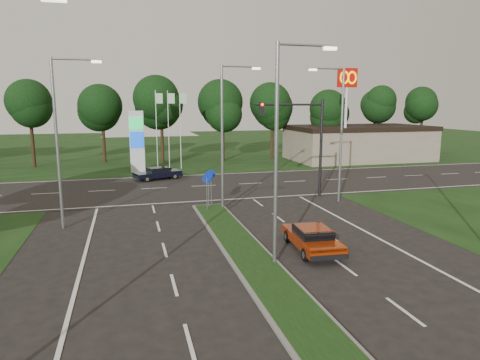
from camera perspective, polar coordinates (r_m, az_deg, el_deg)
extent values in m
plane|color=black|center=(13.04, 10.43, -20.66)|extent=(160.00, 160.00, 0.00)
cube|color=black|center=(65.60, -10.46, 4.11)|extent=(160.00, 50.00, 0.02)
cube|color=black|center=(35.07, -6.45, -0.88)|extent=(160.00, 12.00, 0.02)
cube|color=slate|center=(16.31, 4.29, -13.71)|extent=(2.00, 26.00, 0.12)
cube|color=gray|center=(53.58, 15.48, 4.76)|extent=(16.00, 9.00, 4.00)
cylinder|color=gray|center=(17.21, 4.83, 2.93)|extent=(0.16, 0.16, 9.00)
cylinder|color=gray|center=(17.63, 8.58, 17.37)|extent=(2.20, 0.10, 0.10)
cube|color=#FFF2CC|center=(18.07, 11.92, 16.77)|extent=(0.50, 0.22, 0.12)
cylinder|color=gray|center=(26.79, -2.40, 5.51)|extent=(0.16, 0.16, 9.00)
cylinder|color=gray|center=(27.06, -0.12, 14.89)|extent=(2.20, 0.10, 0.10)
cube|color=#FFF2CC|center=(27.35, 2.19, 14.62)|extent=(0.50, 0.22, 0.12)
cylinder|color=gray|center=(24.43, -23.19, 4.27)|extent=(0.16, 0.16, 9.00)
cylinder|color=gray|center=(24.31, -21.28, 14.78)|extent=(2.20, 0.10, 0.10)
cube|color=#FFF2CC|center=(24.21, -18.59, 14.71)|extent=(0.50, 0.22, 0.12)
cylinder|color=gray|center=(29.65, 13.34, 5.69)|extent=(0.16, 0.16, 9.00)
cylinder|color=gray|center=(29.16, 11.73, 14.34)|extent=(2.20, 0.10, 0.10)
cube|color=#FFF2CC|center=(28.69, 9.70, 14.28)|extent=(0.50, 0.22, 0.12)
cylinder|color=black|center=(31.29, 10.74, 4.16)|extent=(0.20, 0.20, 7.00)
cylinder|color=black|center=(30.14, 6.57, 9.96)|extent=(5.00, 0.14, 0.14)
cube|color=black|center=(29.47, 2.89, 9.43)|extent=(0.28, 0.28, 0.90)
sphere|color=#FF190C|center=(29.30, 3.00, 10.01)|extent=(0.20, 0.20, 0.20)
cylinder|color=gray|center=(26.58, -4.43, -1.96)|extent=(0.06, 0.06, 2.20)
cylinder|color=#0C26A5|center=(26.39, -4.46, 0.17)|extent=(0.56, 0.04, 0.56)
cylinder|color=gray|center=(27.60, -4.20, -1.51)|extent=(0.06, 0.06, 2.20)
cylinder|color=#0C26A5|center=(27.41, -4.22, 0.54)|extent=(0.56, 0.04, 0.56)
cylinder|color=gray|center=(28.32, -3.86, -1.20)|extent=(0.06, 0.06, 2.20)
cylinder|color=#0C26A5|center=(28.15, -3.89, 0.80)|extent=(0.56, 0.04, 0.56)
cube|color=silver|center=(43.24, -13.58, 4.99)|extent=(1.40, 0.30, 6.00)
cube|color=#0CA53F|center=(42.95, -13.67, 7.36)|extent=(1.30, 0.08, 1.20)
cube|color=#0C3FBF|center=(43.04, -13.58, 5.23)|extent=(1.30, 0.08, 1.60)
cylinder|color=silver|center=(44.25, -11.06, 6.49)|extent=(0.08, 0.08, 8.00)
cube|color=#B2D8B2|center=(44.20, -10.74, 10.65)|extent=(0.70, 0.02, 1.00)
cylinder|color=silver|center=(44.35, -9.50, 6.54)|extent=(0.08, 0.08, 8.00)
cube|color=#B2D8B2|center=(44.31, -9.17, 10.69)|extent=(0.70, 0.02, 1.00)
cylinder|color=silver|center=(44.48, -7.96, 6.60)|extent=(0.08, 0.08, 8.00)
cube|color=#B2D8B2|center=(44.45, -7.60, 10.73)|extent=(0.70, 0.02, 1.00)
cylinder|color=silver|center=(47.96, 13.89, 7.84)|extent=(0.30, 0.30, 10.00)
cube|color=#BF0C07|center=(48.01, 14.12, 13.09)|extent=(2.20, 0.35, 2.00)
torus|color=#FFC600|center=(47.61, 13.76, 13.14)|extent=(1.06, 0.16, 1.06)
torus|color=#FFC600|center=(48.04, 14.73, 13.07)|extent=(1.06, 0.16, 1.06)
cylinder|color=black|center=(50.52, -9.19, 4.92)|extent=(0.36, 0.36, 4.40)
sphere|color=black|center=(50.32, -9.33, 9.80)|extent=(6.00, 6.00, 6.00)
sphere|color=black|center=(50.16, -8.99, 10.95)|extent=(4.80, 4.80, 4.80)
cube|color=#8F2707|center=(20.06, 9.55, -7.82)|extent=(1.97, 4.21, 0.42)
cube|color=black|center=(19.87, 9.67, -6.79)|extent=(1.55, 1.90, 0.39)
cube|color=#8F2707|center=(19.81, 9.69, -6.25)|extent=(1.45, 1.57, 0.04)
cylinder|color=black|center=(21.07, 6.35, -7.49)|extent=(0.23, 0.59, 0.58)
cylinder|color=black|center=(21.55, 10.24, -7.20)|extent=(0.23, 0.59, 0.58)
cylinder|color=black|center=(18.72, 8.72, -9.85)|extent=(0.23, 0.59, 0.58)
cylinder|color=black|center=(19.25, 13.04, -9.42)|extent=(0.23, 0.59, 0.58)
cube|color=black|center=(38.65, -10.91, 0.78)|extent=(4.34, 2.79, 0.41)
cube|color=black|center=(38.62, -10.82, 1.36)|extent=(2.11, 1.87, 0.38)
cube|color=black|center=(38.59, -10.83, 1.65)|extent=(1.78, 1.70, 0.04)
cylinder|color=black|center=(37.55, -12.30, 0.12)|extent=(0.60, 0.35, 0.57)
cylinder|color=black|center=(38.93, -13.06, 0.44)|extent=(0.60, 0.35, 0.57)
cylinder|color=black|center=(38.49, -8.71, 0.47)|extent=(0.60, 0.35, 0.57)
cylinder|color=black|center=(39.84, -9.57, 0.77)|extent=(0.60, 0.35, 0.57)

